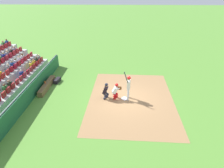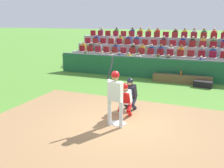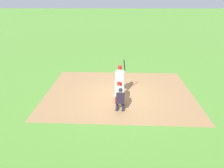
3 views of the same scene
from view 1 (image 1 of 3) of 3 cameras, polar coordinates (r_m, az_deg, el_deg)
name	(u,v)px [view 1 (image 1 of 3)]	position (r m, az deg, el deg)	size (l,w,h in m)	color
ground_plane	(125,99)	(14.72, 3.70, -4.32)	(160.00, 160.00, 0.00)	#508730
infield_dirt_patch	(131,99)	(14.75, 5.65, -4.34)	(8.89, 6.26, 0.01)	#956F48
home_plate_marker	(125,98)	(14.72, 3.70, -4.27)	(0.44, 0.44, 0.02)	white
batter_at_plate	(129,85)	(14.13, 4.88, -0.31)	(0.61, 0.53, 2.32)	silver
catcher_crouching	(116,90)	(14.37, 1.15, -1.83)	(0.47, 0.72, 1.28)	red
home_plate_umpire	(106,90)	(14.38, -1.84, -1.83)	(0.49, 0.49, 1.30)	black
dugout_wall	(32,90)	(15.83, -22.38, -1.58)	(12.87, 0.24, 1.28)	#1C5834
dugout_bench	(47,86)	(16.98, -18.59, -0.43)	(3.18, 0.40, 0.44)	brown
water_bottle_on_bench	(45,82)	(16.81, -19.12, 0.47)	(0.07, 0.07, 0.23)	#E24714
equipment_duffel_bag	(57,80)	(17.78, -15.83, 1.03)	(0.92, 0.36, 0.32)	black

